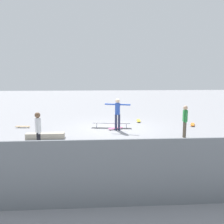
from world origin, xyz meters
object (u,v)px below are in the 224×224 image
(grind_rail, at_px, (111,126))
(loose_skateboard_yellow, at_px, (139,121))
(skater_main, at_px, (118,112))
(loose_skateboard_orange, at_px, (193,124))
(skateboard_main, at_px, (115,128))
(loose_skateboard_natural, at_px, (23,126))
(bystander_white_shirt, at_px, (38,130))
(skate_ledge, at_px, (45,136))
(bystander_green_shirt, at_px, (185,120))

(grind_rail, bearing_deg, loose_skateboard_yellow, -128.21)
(skater_main, relative_size, loose_skateboard_orange, 2.10)
(skater_main, relative_size, skateboard_main, 2.10)
(grind_rail, bearing_deg, skater_main, 126.80)
(loose_skateboard_natural, height_order, loose_skateboard_yellow, same)
(loose_skateboard_orange, bearing_deg, loose_skateboard_yellow, -92.10)
(skater_main, height_order, skateboard_main, skater_main)
(grind_rail, relative_size, bystander_white_shirt, 1.43)
(skate_ledge, height_order, bystander_green_shirt, bystander_green_shirt)
(skate_ledge, distance_m, loose_skateboard_natural, 2.94)
(grind_rail, distance_m, bystander_white_shirt, 5.09)
(skater_main, height_order, bystander_green_shirt, skater_main)
(grind_rail, distance_m, skate_ledge, 3.77)
(skate_ledge, bearing_deg, loose_skateboard_orange, -164.04)
(loose_skateboard_natural, bearing_deg, skateboard_main, -2.53)
(skateboard_main, bearing_deg, loose_skateboard_natural, -29.77)
(grind_rail, bearing_deg, bystander_green_shirt, 154.66)
(bystander_white_shirt, height_order, bystander_green_shirt, bystander_white_shirt)
(bystander_white_shirt, distance_m, loose_skateboard_yellow, 7.60)
(skateboard_main, bearing_deg, skate_ledge, 3.61)
(loose_skateboard_yellow, bearing_deg, loose_skateboard_natural, 107.26)
(bystander_white_shirt, bearing_deg, skateboard_main, 111.58)
(skateboard_main, distance_m, bystander_white_shirt, 4.99)
(loose_skateboard_orange, bearing_deg, bystander_green_shirt, -6.49)
(bystander_green_shirt, height_order, loose_skateboard_yellow, bystander_green_shirt)
(bystander_white_shirt, bearing_deg, grind_rail, 115.63)
(skate_ledge, distance_m, bystander_white_shirt, 2.22)
(grind_rail, relative_size, loose_skateboard_orange, 2.76)
(loose_skateboard_natural, height_order, loose_skateboard_orange, same)
(grind_rail, distance_m, loose_skateboard_yellow, 2.54)
(bystander_green_shirt, height_order, loose_skateboard_natural, bystander_green_shirt)
(loose_skateboard_orange, bearing_deg, skate_ledge, -51.44)
(loose_skateboard_orange, relative_size, loose_skateboard_yellow, 1.00)
(grind_rail, relative_size, loose_skateboard_natural, 2.76)
(skateboard_main, relative_size, bystander_green_shirt, 0.53)
(loose_skateboard_orange, distance_m, loose_skateboard_yellow, 3.27)
(skate_ledge, relative_size, bystander_green_shirt, 1.16)
(skater_main, bearing_deg, loose_skateboard_orange, -150.46)
(grind_rail, height_order, skate_ledge, grind_rail)
(skateboard_main, distance_m, loose_skateboard_natural, 5.25)
(bystander_white_shirt, xyz_separation_m, loose_skateboard_yellow, (-4.91, -5.74, -0.82))
(bystander_white_shirt, xyz_separation_m, loose_skateboard_natural, (1.92, -4.45, -0.82))
(skate_ledge, xyz_separation_m, bystander_white_shirt, (-0.18, 2.08, 0.76))
(loose_skateboard_natural, xyz_separation_m, loose_skateboard_yellow, (-6.83, -1.29, 0.00))
(loose_skateboard_orange, bearing_deg, grind_rail, -62.74)
(bystander_white_shirt, relative_size, bystander_green_shirt, 1.02)
(grind_rail, xyz_separation_m, loose_skateboard_orange, (-4.80, -0.39, -0.06))
(bystander_white_shirt, relative_size, loose_skateboard_natural, 1.93)
(bystander_green_shirt, height_order, loose_skateboard_orange, bystander_green_shirt)
(skater_main, relative_size, loose_skateboard_natural, 2.10)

